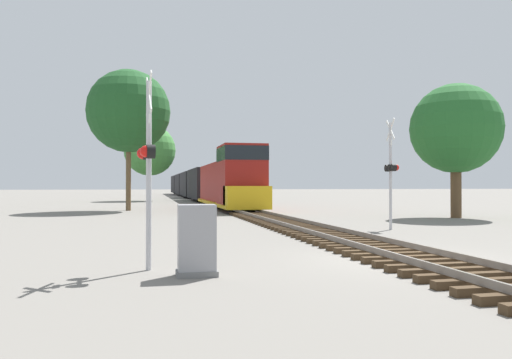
# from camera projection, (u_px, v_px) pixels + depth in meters

# --- Properties ---
(ground_plane) EXTENTS (400.00, 400.00, 0.00)m
(ground_plane) POSITION_uv_depth(u_px,v_px,m) (406.00, 260.00, 12.43)
(ground_plane) COLOR slate
(rail_track_bed) EXTENTS (2.60, 160.00, 0.31)m
(rail_track_bed) POSITION_uv_depth(u_px,v_px,m) (406.00, 255.00, 12.43)
(rail_track_bed) COLOR #42301E
(rail_track_bed) RESTS_ON ground
(freight_train) EXTENTS (2.95, 78.84, 4.61)m
(freight_train) POSITION_uv_depth(u_px,v_px,m) (194.00, 184.00, 68.81)
(freight_train) COLOR maroon
(freight_train) RESTS_ON ground
(crossing_signal_near) EXTENTS (0.41, 1.01, 4.35)m
(crossing_signal_near) POSITION_uv_depth(u_px,v_px,m) (148.00, 159.00, 11.02)
(crossing_signal_near) COLOR #B7B7BC
(crossing_signal_near) RESTS_ON ground
(crossing_signal_far) EXTENTS (0.41, 1.01, 4.67)m
(crossing_signal_far) POSITION_uv_depth(u_px,v_px,m) (391.00, 169.00, 20.95)
(crossing_signal_far) COLOR #B7B7BC
(crossing_signal_far) RESTS_ON ground
(relay_cabinet) EXTENTS (0.84, 0.56, 1.47)m
(relay_cabinet) POSITION_uv_depth(u_px,v_px,m) (197.00, 241.00, 10.30)
(relay_cabinet) COLOR slate
(relay_cabinet) RESTS_ON ground
(tree_far_right) EXTENTS (5.14, 5.14, 7.70)m
(tree_far_right) POSITION_uv_depth(u_px,v_px,m) (456.00, 129.00, 28.59)
(tree_far_right) COLOR brown
(tree_far_right) RESTS_ON ground
(tree_mid_background) EXTENTS (6.09, 6.09, 10.36)m
(tree_mid_background) POSITION_uv_depth(u_px,v_px,m) (129.00, 111.00, 36.64)
(tree_mid_background) COLOR brown
(tree_mid_background) RESTS_ON ground
(tree_deep_background) EXTENTS (6.05, 6.05, 9.03)m
(tree_deep_background) POSITION_uv_depth(u_px,v_px,m) (150.00, 150.00, 58.96)
(tree_deep_background) COLOR brown
(tree_deep_background) RESTS_ON ground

